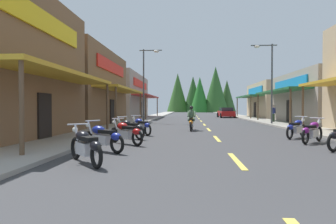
% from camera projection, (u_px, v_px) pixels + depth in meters
% --- Properties ---
extents(ground, '(10.29, 91.37, 0.10)m').
position_uv_depth(ground, '(200.00, 121.00, 31.13)').
color(ground, '#38383A').
extents(sidewalk_left, '(2.55, 91.37, 0.12)m').
position_uv_depth(sidewalk_left, '(143.00, 119.00, 31.59)').
color(sidewalk_left, '#9E9991').
rests_on(sidewalk_left, ground).
extents(sidewalk_right, '(2.55, 91.37, 0.12)m').
position_uv_depth(sidewalk_right, '(259.00, 120.00, 30.66)').
color(sidewalk_right, gray).
rests_on(sidewalk_right, ground).
extents(centerline_dashes, '(0.16, 69.30, 0.01)m').
position_uv_depth(centerline_dashes, '(199.00, 119.00, 35.05)').
color(centerline_dashes, '#E0C64C').
rests_on(centerline_dashes, ground).
extents(storefront_left_middle, '(10.37, 10.88, 6.13)m').
position_uv_depth(storefront_left_middle, '(62.00, 88.00, 23.36)').
color(storefront_left_middle, brown).
rests_on(storefront_left_middle, ground).
extents(storefront_left_far, '(9.69, 13.48, 5.75)m').
position_uv_depth(storefront_left_far, '(112.00, 96.00, 37.24)').
color(storefront_left_far, gray).
rests_on(storefront_left_far, ground).
extents(storefront_right_middle, '(8.21, 10.95, 4.52)m').
position_uv_depth(storefront_right_middle, '(326.00, 98.00, 24.59)').
color(storefront_right_middle, gray).
rests_on(storefront_right_middle, ground).
extents(storefront_right_far, '(8.99, 10.67, 4.68)m').
position_uv_depth(storefront_right_far, '(282.00, 100.00, 37.26)').
color(storefront_right_far, tan).
rests_on(storefront_right_far, ground).
extents(streetlamp_left, '(2.13, 0.30, 6.91)m').
position_uv_depth(streetlamp_left, '(147.00, 76.00, 26.20)').
color(streetlamp_left, '#474C51').
rests_on(streetlamp_left, ground).
extents(streetlamp_right, '(2.13, 0.30, 6.67)m').
position_uv_depth(streetlamp_right, '(268.00, 73.00, 22.91)').
color(streetlamp_right, '#474C51').
rests_on(streetlamp_right, ground).
extents(motorcycle_parked_right_3, '(1.53, 1.64, 1.04)m').
position_uv_depth(motorcycle_parked_right_3, '(312.00, 131.00, 11.57)').
color(motorcycle_parked_right_3, black).
rests_on(motorcycle_parked_right_3, ground).
extents(motorcycle_parked_right_4, '(1.53, 1.63, 1.04)m').
position_uv_depth(motorcycle_parked_right_4, '(296.00, 128.00, 13.31)').
color(motorcycle_parked_right_4, black).
rests_on(motorcycle_parked_right_4, ground).
extents(motorcycle_parked_left_0, '(1.48, 1.68, 1.04)m').
position_uv_depth(motorcycle_parked_left_0, '(86.00, 145.00, 7.29)').
color(motorcycle_parked_left_0, black).
rests_on(motorcycle_parked_left_0, ground).
extents(motorcycle_parked_left_1, '(1.82, 1.29, 1.04)m').
position_uv_depth(motorcycle_parked_left_1, '(103.00, 137.00, 9.29)').
color(motorcycle_parked_left_1, black).
rests_on(motorcycle_parked_left_1, ground).
extents(motorcycle_parked_left_2, '(1.69, 1.46, 1.04)m').
position_uv_depth(motorcycle_parked_left_2, '(126.00, 132.00, 11.09)').
color(motorcycle_parked_left_2, black).
rests_on(motorcycle_parked_left_2, ground).
extents(motorcycle_parked_left_3, '(1.76, 1.38, 1.04)m').
position_uv_depth(motorcycle_parked_left_3, '(129.00, 128.00, 13.07)').
color(motorcycle_parked_left_3, black).
rests_on(motorcycle_parked_left_3, ground).
extents(motorcycle_parked_left_4, '(1.43, 1.72, 1.04)m').
position_uv_depth(motorcycle_parked_left_4, '(141.00, 126.00, 14.85)').
color(motorcycle_parked_left_4, black).
rests_on(motorcycle_parked_left_4, ground).
extents(rider_cruising_lead, '(0.60, 2.14, 1.57)m').
position_uv_depth(rider_cruising_lead, '(191.00, 120.00, 17.60)').
color(rider_cruising_lead, black).
rests_on(rider_cruising_lead, ground).
extents(pedestrian_strolling, '(0.49, 0.41, 1.68)m').
position_uv_depth(pedestrian_strolling, '(273.00, 112.00, 25.61)').
color(pedestrian_strolling, '#3F593F').
rests_on(pedestrian_strolling, ground).
extents(parked_car_curbside, '(2.20, 4.37, 1.40)m').
position_uv_depth(parked_car_curbside, '(226.00, 113.00, 38.93)').
color(parked_car_curbside, '#B21919').
rests_on(parked_car_curbside, ground).
extents(treeline_backdrop, '(19.55, 10.42, 12.51)m').
position_uv_depth(treeline_backdrop, '(198.00, 93.00, 78.30)').
color(treeline_backdrop, '#315B23').
rests_on(treeline_backdrop, ground).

